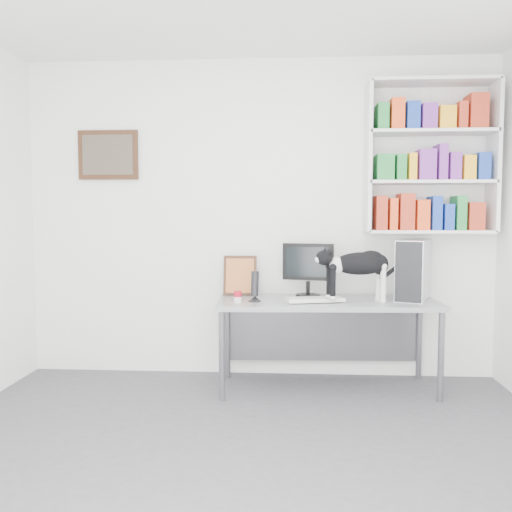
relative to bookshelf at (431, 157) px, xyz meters
name	(u,v)px	position (x,y,z in m)	size (l,w,h in m)	color
room	(236,222)	(-1.40, -1.85, -0.50)	(4.01, 4.01, 2.70)	#545459
bookshelf	(431,157)	(0.00, 0.00, 0.00)	(1.03, 0.28, 1.24)	silver
wall_art	(108,155)	(-2.70, 0.12, 0.05)	(0.52, 0.04, 0.42)	#402314
desk	(327,345)	(-0.84, -0.25, -1.49)	(1.72, 0.67, 0.72)	gray
monitor	(308,270)	(-0.98, -0.08, -0.91)	(0.42, 0.20, 0.45)	black
keyboard	(315,300)	(-0.94, -0.35, -1.12)	(0.44, 0.17, 0.03)	silver
pc_tower	(414,269)	(-0.15, -0.15, -0.90)	(0.21, 0.47, 0.47)	silver
speaker	(255,286)	(-1.40, -0.36, -1.01)	(0.11, 0.11, 0.25)	black
leaning_print	(240,275)	(-1.55, -0.03, -0.96)	(0.28, 0.11, 0.34)	#402314
soup_can	(238,297)	(-1.53, -0.42, -1.09)	(0.06, 0.06, 0.09)	maroon
cat	(358,276)	(-0.61, -0.38, -0.93)	(0.66, 0.18, 0.41)	black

